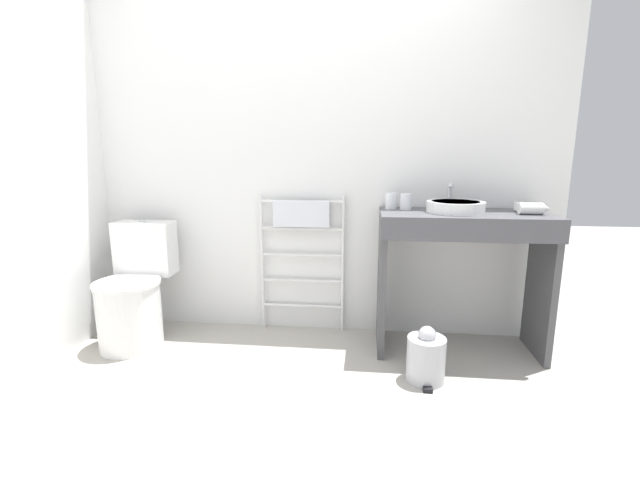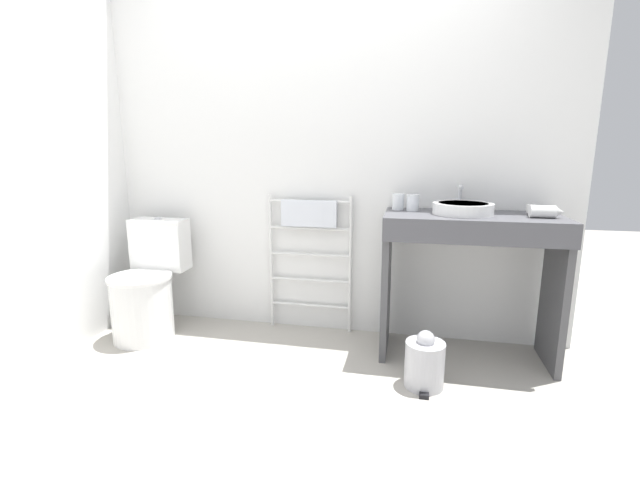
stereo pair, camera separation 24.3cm
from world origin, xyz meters
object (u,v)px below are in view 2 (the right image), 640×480
at_px(towel_radiator, 309,236).
at_px(sink_basin, 463,208).
at_px(cup_near_wall, 398,202).
at_px(toilet, 147,290).
at_px(cup_near_edge, 413,203).
at_px(trash_bin, 425,363).
at_px(hair_dryer, 543,211).

xyz_separation_m(towel_radiator, sink_basin, (0.98, -0.20, 0.24)).
height_order(towel_radiator, cup_near_wall, cup_near_wall).
xyz_separation_m(toilet, cup_near_edge, (1.77, 0.21, 0.62)).
bearing_deg(trash_bin, toilet, 170.90).
bearing_deg(towel_radiator, sink_basin, -11.44).
distance_m(sink_basin, trash_bin, 0.92).
relative_size(cup_near_wall, hair_dryer, 0.57).
height_order(cup_near_wall, hair_dryer, cup_near_wall).
xyz_separation_m(toilet, sink_basin, (2.06, 0.12, 0.61)).
bearing_deg(hair_dryer, towel_radiator, 170.51).
relative_size(towel_radiator, cup_near_edge, 9.58).
bearing_deg(cup_near_edge, toilet, -173.15).
bearing_deg(toilet, hair_dryer, 1.93).
height_order(cup_near_edge, trash_bin, cup_near_edge).
bearing_deg(cup_near_wall, towel_radiator, 172.88).
bearing_deg(cup_near_wall, trash_bin, -70.82).
bearing_deg(sink_basin, towel_radiator, 168.56).
distance_m(cup_near_wall, hair_dryer, 0.82).
bearing_deg(towel_radiator, trash_bin, -38.09).
bearing_deg(toilet, cup_near_wall, 8.28).
relative_size(cup_near_edge, hair_dryer, 0.56).
xyz_separation_m(toilet, towel_radiator, (1.08, 0.32, 0.37)).
bearing_deg(sink_basin, cup_near_wall, 162.04).
xyz_separation_m(towel_radiator, trash_bin, (0.79, -0.62, -0.55)).
relative_size(towel_radiator, hair_dryer, 5.40).
bearing_deg(cup_near_edge, trash_bin, -79.16).
distance_m(toilet, cup_near_wall, 1.81).
relative_size(cup_near_edge, trash_bin, 0.31).
relative_size(sink_basin, cup_near_wall, 3.42).
bearing_deg(trash_bin, hair_dryer, 31.70).
height_order(sink_basin, cup_near_edge, cup_near_edge).
bearing_deg(towel_radiator, hair_dryer, -9.49).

